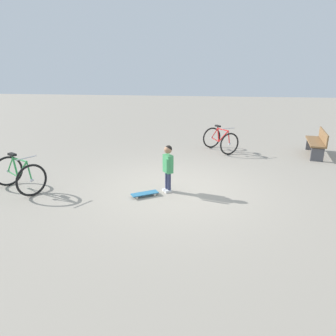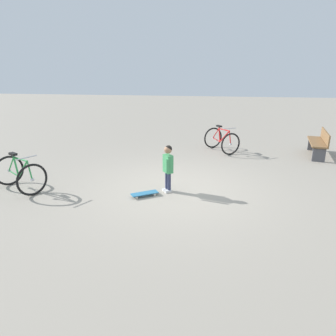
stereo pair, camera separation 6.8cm
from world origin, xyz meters
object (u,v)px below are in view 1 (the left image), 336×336
bicycle_far (19,174)px  street_bench (317,142)px  child_person (168,163)px  skateboard (145,194)px  bicycle_mid (220,140)px

bicycle_far → street_bench: bicycle_far is taller
child_person → bicycle_far: bearing=-172.9°
skateboard → bicycle_far: bearing=-178.8°
child_person → skateboard: size_ratio=1.78×
skateboard → bicycle_mid: 4.44m
skateboard → bicycle_mid: bicycle_mid is taller
child_person → street_bench: bearing=40.6°
child_person → skateboard: child_person is taller
bicycle_mid → bicycle_far: size_ratio=1.00×
bicycle_mid → street_bench: bicycle_mid is taller
skateboard → child_person: bearing=37.5°
bicycle_far → street_bench: 8.56m
child_person → street_bench: (4.24, 3.63, -0.23)m
skateboard → bicycle_far: size_ratio=0.47×
bicycle_mid → street_bench: (3.01, -0.11, 0.04)m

